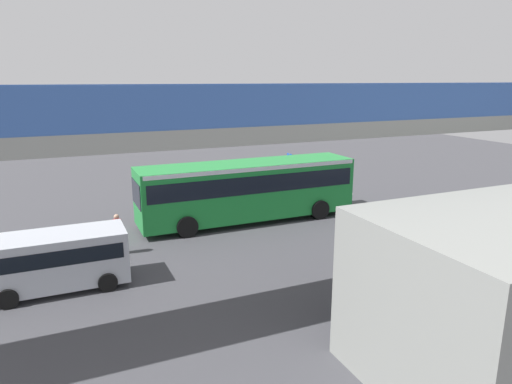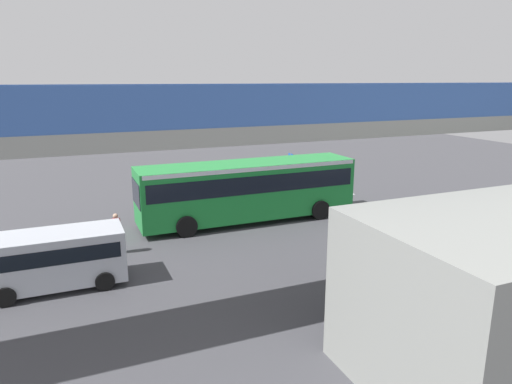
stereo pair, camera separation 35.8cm
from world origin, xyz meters
The scene contains 12 objects.
ground centered at (0.00, 0.00, 0.00)m, with size 80.00×80.00×0.00m, color #424247.
city_bus centered at (-0.38, 0.11, 1.88)m, with size 11.54×2.85×3.15m.
parked_van centered at (9.02, 4.86, 1.18)m, with size 4.80×2.17×2.05m.
bicycle_black centered at (-8.33, 5.52, 0.37)m, with size 1.77×0.44×0.96m.
pedestrian centered at (6.60, 2.28, 0.89)m, with size 0.38×0.38×1.79m.
traffic_sign centered at (-4.78, -3.60, 1.89)m, with size 0.08×0.60×2.80m.
lane_dash_leftmost centered at (-8.00, -2.56, 0.00)m, with size 2.00×0.20×0.01m, color silver.
lane_dash_left centered at (-4.00, -2.56, 0.00)m, with size 2.00×0.20×0.01m, color silver.
lane_dash_centre centered at (0.00, -2.56, 0.00)m, with size 2.00×0.20×0.01m, color silver.
lane_dash_right centered at (4.00, -2.56, 0.00)m, with size 2.00×0.20×0.01m, color silver.
lane_dash_rightmost centered at (8.00, -2.56, 0.00)m, with size 2.00×0.20×0.01m, color silver.
pedestrian_overpass centered at (0.00, 9.16, 5.47)m, with size 31.98×2.60×7.24m.
Camera 2 is at (8.29, 21.89, 7.39)m, focal length 32.11 mm.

